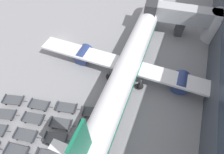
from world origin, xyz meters
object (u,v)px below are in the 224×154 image
Objects in this scene: baggage_dolly_row_far_col_a at (14,100)px; baggage_dolly_row_far_col_c at (67,108)px; baggage_dolly_row_mid_b_col_c at (61,124)px; airplane at (131,60)px; baggage_dolly_row_far_col_b at (40,105)px; baggage_dolly_row_mid_a_col_c at (56,139)px; baggage_dolly_row_mid_a_col_d at (85,144)px; baggage_dolly_row_mid_b_col_b at (34,118)px; baggage_dolly_row_far_col_d at (93,112)px; baggage_dolly_row_near_col_b at (17,151)px; baggage_dolly_row_mid_b_col_d at (89,127)px; baggage_dolly_row_mid_a_col_b at (26,135)px; baggage_dolly_row_mid_b_col_a at (6,114)px.

baggage_dolly_row_far_col_a is 1.00× the size of baggage_dolly_row_far_col_c.
baggage_dolly_row_mid_b_col_c is at bearing -3.52° from baggage_dolly_row_far_col_a.
airplane is 16.89m from baggage_dolly_row_far_col_b.
baggage_dolly_row_mid_a_col_c is 4.29m from baggage_dolly_row_mid_a_col_d.
baggage_dolly_row_mid_b_col_b is (-10.44, -14.85, -2.51)m from airplane.
baggage_dolly_row_far_col_c is 1.00× the size of baggage_dolly_row_far_col_d.
baggage_dolly_row_mid_a_col_c and baggage_dolly_row_far_col_b have the same top height.
baggage_dolly_row_near_col_b is at bearing -79.49° from baggage_dolly_row_mid_b_col_b.
baggage_dolly_row_mid_a_col_c and baggage_dolly_row_mid_b_col_d have the same top height.
baggage_dolly_row_near_col_b is at bearing -127.79° from baggage_dolly_row_far_col_d.
airplane is at bearing 81.15° from baggage_dolly_row_mid_b_col_d.
baggage_dolly_row_far_col_b is at bearing 177.55° from baggage_dolly_row_mid_b_col_d.
baggage_dolly_row_mid_a_col_b is 1.00× the size of baggage_dolly_row_mid_b_col_c.
baggage_dolly_row_mid_a_col_c is (4.23, 1.16, 0.00)m from baggage_dolly_row_mid_a_col_b.
baggage_dolly_row_mid_a_col_c is at bearing 41.15° from baggage_dolly_row_near_col_b.
baggage_dolly_row_mid_b_col_a and baggage_dolly_row_far_col_b have the same top height.
baggage_dolly_row_mid_b_col_c is 5.03m from baggage_dolly_row_far_col_d.
baggage_dolly_row_mid_a_col_c and baggage_dolly_row_far_col_a have the same top height.
baggage_dolly_row_far_col_d is at bearing -103.27° from airplane.
baggage_dolly_row_far_col_a is at bearing -169.20° from baggage_dolly_row_far_col_b.
baggage_dolly_row_mid_a_col_b is 4.95m from baggage_dolly_row_far_col_b.
baggage_dolly_row_mid_b_col_d is (-0.59, 2.44, 0.00)m from baggage_dolly_row_mid_a_col_d.
baggage_dolly_row_mid_a_col_d and baggage_dolly_row_mid_b_col_c have the same top height.
baggage_dolly_row_mid_b_col_c is at bearing 163.53° from baggage_dolly_row_mid_a_col_d.
baggage_dolly_row_mid_b_col_a is (-9.30, 0.33, 0.00)m from baggage_dolly_row_mid_a_col_c.
baggage_dolly_row_far_col_b is (-0.57, 2.28, 0.00)m from baggage_dolly_row_mid_b_col_b.
baggage_dolly_row_far_col_b is (3.92, 3.33, 0.00)m from baggage_dolly_row_mid_b_col_a.
baggage_dolly_row_mid_b_col_b is at bearing -15.71° from baggage_dolly_row_far_col_a.
baggage_dolly_row_mid_b_col_b and baggage_dolly_row_mid_b_col_c have the same top height.
airplane is 20.14m from baggage_dolly_row_mid_a_col_b.
baggage_dolly_row_mid_b_col_a is 13.55m from baggage_dolly_row_far_col_d.
baggage_dolly_row_mid_b_col_a is at bearing -166.82° from baggage_dolly_row_mid_b_col_b.
baggage_dolly_row_far_col_a is 1.00× the size of baggage_dolly_row_far_col_b.
baggage_dolly_row_near_col_b and baggage_dolly_row_mid_b_col_c have the same top height.
baggage_dolly_row_mid_a_col_b is at bearing -166.68° from baggage_dolly_row_mid_a_col_d.
baggage_dolly_row_mid_a_col_d is 4.97m from baggage_dolly_row_far_col_d.
baggage_dolly_row_mid_a_col_d is 13.51m from baggage_dolly_row_mid_b_col_a.
baggage_dolly_row_mid_b_col_a and baggage_dolly_row_mid_b_col_b have the same top height.
baggage_dolly_row_far_col_b is 8.76m from baggage_dolly_row_far_col_d.
baggage_dolly_row_far_col_b is (-1.46, 7.08, 0.00)m from baggage_dolly_row_near_col_b.
baggage_dolly_row_mid_b_col_b is 8.64m from baggage_dolly_row_mid_b_col_d.
baggage_dolly_row_mid_a_col_b and baggage_dolly_row_mid_a_col_d have the same top height.
baggage_dolly_row_mid_b_col_a is at bearing -167.83° from baggage_dolly_row_mid_b_col_c.
baggage_dolly_row_mid_a_col_b is at bearing -137.12° from baggage_dolly_row_far_col_d.
baggage_dolly_row_mid_a_col_c is at bearing -118.96° from baggage_dolly_row_far_col_d.
baggage_dolly_row_mid_b_col_c is at bearing 12.17° from baggage_dolly_row_mid_b_col_a.
baggage_dolly_row_mid_a_col_c is 1.00× the size of baggage_dolly_row_far_col_d.
baggage_dolly_row_mid_b_col_b is at bearing 100.51° from baggage_dolly_row_near_col_b.
baggage_dolly_row_mid_a_col_d and baggage_dolly_row_far_col_a have the same top height.
baggage_dolly_row_mid_b_col_a is at bearing 177.98° from baggage_dolly_row_mid_a_col_c.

